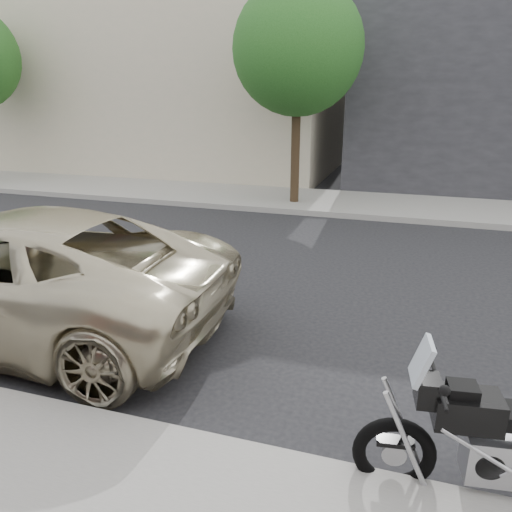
# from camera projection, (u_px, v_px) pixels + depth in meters

# --- Properties ---
(ground) EXTENTS (120.00, 120.00, 0.00)m
(ground) POSITION_uv_depth(u_px,v_px,m) (326.00, 292.00, 8.14)
(ground) COLOR black
(ground) RESTS_ON ground
(far_sidewalk) EXTENTS (44.00, 3.00, 0.15)m
(far_sidewalk) POSITION_uv_depth(u_px,v_px,m) (368.00, 205.00, 13.99)
(far_sidewalk) COLOR gray
(far_sidewalk) RESTS_ON ground
(far_building_cream) EXTENTS (14.00, 11.00, 8.00)m
(far_building_cream) POSITION_uv_depth(u_px,v_px,m) (180.00, 69.00, 21.67)
(far_building_cream) COLOR #C1B39A
(far_building_cream) RESTS_ON ground
(street_tree_mid) EXTENTS (3.40, 3.40, 5.70)m
(street_tree_mid) POSITION_uv_depth(u_px,v_px,m) (298.00, 49.00, 12.83)
(street_tree_mid) COLOR #332517
(street_tree_mid) RESTS_ON far_sidewalk
(minivan) EXTENTS (6.04, 2.94, 1.65)m
(minivan) POSITION_uv_depth(u_px,v_px,m) (10.00, 273.00, 6.64)
(minivan) COLOR #C0B595
(minivan) RESTS_ON ground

